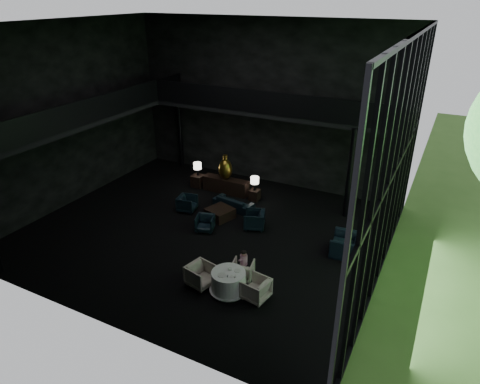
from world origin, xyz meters
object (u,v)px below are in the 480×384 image
at_px(table_lamp_left, 197,166).
at_px(window_armchair, 346,241).
at_px(dining_chair_west, 201,273).
at_px(side_table_left, 198,181).
at_px(dining_table, 229,283).
at_px(table_lamp_right, 255,181).
at_px(bronze_urn, 225,169).
at_px(lounge_armchair_south, 205,223).
at_px(lounge_armchair_east, 254,218).
at_px(side_table_right, 254,195).
at_px(dining_chair_north, 243,270).
at_px(console, 226,185).
at_px(lounge_armchair_west, 187,203).
at_px(dining_chair_east, 256,287).
at_px(coffee_table, 220,213).
at_px(sofa, 234,202).
at_px(child, 244,258).

bearing_deg(table_lamp_left, window_armchair, -18.24).
distance_m(table_lamp_left, dining_chair_west, 8.10).
height_order(side_table_left, dining_chair_west, dining_chair_west).
bearing_deg(dining_table, table_lamp_right, 108.31).
distance_m(bronze_urn, lounge_armchair_south, 3.87).
bearing_deg(table_lamp_left, bronze_urn, -0.56).
height_order(side_table_left, lounge_armchair_east, lounge_armchair_east).
relative_size(side_table_right, dining_chair_north, 0.76).
xyz_separation_m(console, dining_chair_west, (2.78, -6.80, 0.09)).
distance_m(lounge_armchair_west, dining_chair_east, 6.73).
relative_size(console, table_lamp_left, 3.51).
xyz_separation_m(bronze_urn, lounge_armchair_west, (-0.61, -2.47, -0.86)).
xyz_separation_m(side_table_right, coffee_table, (-0.57, -2.30, -0.03)).
distance_m(lounge_armchair_west, coffee_table, 1.66).
bearing_deg(coffee_table, lounge_armchair_south, -90.56).
xyz_separation_m(side_table_right, sofa, (-0.47, -1.23, 0.08)).
relative_size(table_lamp_right, dining_chair_west, 0.73).
distance_m(window_armchair, dining_chair_east, 4.32).
bearing_deg(bronze_urn, sofa, -49.07).
bearing_deg(table_lamp_left, dining_chair_west, -57.15).
height_order(dining_table, dining_chair_west, dining_chair_west).
xyz_separation_m(table_lamp_right, dining_chair_west, (1.18, -6.70, -0.53)).
bearing_deg(bronze_urn, console, 90.00).
bearing_deg(sofa, window_armchair, 174.38).
bearing_deg(lounge_armchair_south, sofa, 69.43).
xyz_separation_m(dining_chair_north, child, (-0.04, 0.15, 0.39)).
bearing_deg(child, side_table_right, -68.21).
bearing_deg(side_table_right, dining_chair_east, -64.33).
bearing_deg(coffee_table, lounge_armchair_west, -176.98).
bearing_deg(table_lamp_left, child, -46.20).
bearing_deg(lounge_armchair_south, dining_chair_north, -55.17).
bearing_deg(window_armchair, dining_chair_north, -46.70).
relative_size(side_table_left, dining_chair_north, 0.92).
xyz_separation_m(dining_chair_north, dining_chair_east, (0.86, -0.78, 0.09)).
height_order(lounge_armchair_east, dining_chair_north, lounge_armchair_east).
distance_m(window_armchair, dining_table, 4.89).
bearing_deg(lounge_armchair_south, lounge_armchair_east, 15.54).
xyz_separation_m(table_lamp_right, coffee_table, (-0.57, -2.31, -0.76)).
xyz_separation_m(side_table_left, dining_chair_north, (5.46, -5.79, 0.03)).
bearing_deg(side_table_left, window_armchair, -18.15).
distance_m(bronze_urn, child, 6.83).
distance_m(sofa, lounge_armchair_south, 2.31).
distance_m(window_armchair, dining_chair_west, 5.60).
xyz_separation_m(side_table_right, window_armchair, (5.02, -2.61, 0.32)).
xyz_separation_m(lounge_armchair_south, dining_table, (2.76, -3.05, -0.02)).
relative_size(sofa, lounge_armchair_east, 1.87).
height_order(sofa, child, child).
xyz_separation_m(lounge_armchair_west, dining_chair_west, (3.39, -4.31, 0.05)).
height_order(side_table_left, dining_table, dining_table).
distance_m(side_table_left, window_armchair, 8.66).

